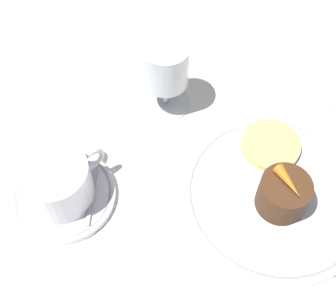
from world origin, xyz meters
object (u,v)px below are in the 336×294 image
dinner_plate (275,195)px  coffee_cup (58,182)px  dessert_cake (283,194)px  wine_glass (166,69)px

dinner_plate → coffee_cup: size_ratio=2.15×
dinner_plate → dessert_cake: (-0.01, -0.01, 0.03)m
dinner_plate → wine_glass: size_ratio=2.09×
coffee_cup → wine_glass: size_ratio=0.97×
wine_glass → dessert_cake: wine_glass is taller
coffee_cup → dessert_cake: bearing=-41.6°
dinner_plate → coffee_cup: coffee_cup is taller
coffee_cup → dessert_cake: coffee_cup is taller
wine_glass → dessert_cake: size_ratio=1.83×
coffee_cup → dessert_cake: size_ratio=1.78×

